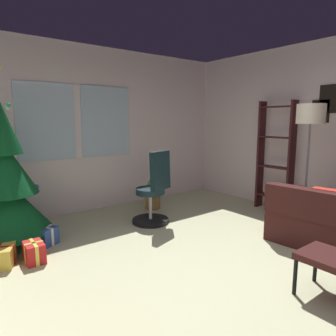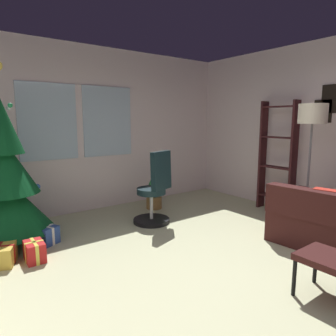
{
  "view_description": "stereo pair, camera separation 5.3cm",
  "coord_description": "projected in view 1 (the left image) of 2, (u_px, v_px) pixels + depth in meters",
  "views": [
    {
      "loc": [
        -2.32,
        -1.84,
        1.59
      ],
      "look_at": [
        -0.14,
        0.98,
        1.01
      ],
      "focal_mm": 32.62,
      "sensor_mm": 36.0,
      "label": 1
    },
    {
      "loc": [
        -2.27,
        -1.87,
        1.59
      ],
      "look_at": [
        -0.14,
        0.98,
        1.01
      ],
      "focal_mm": 32.62,
      "sensor_mm": 36.0,
      "label": 2
    }
  ],
  "objects": [
    {
      "name": "ground_plane",
      "position": [
        238.0,
        282.0,
        3.1
      ],
      "size": [
        5.09,
        6.24,
        0.1
      ],
      "primitive_type": "cube",
      "color": "beige"
    },
    {
      "name": "wall_back_with_windows",
      "position": [
        97.0,
        129.0,
        5.33
      ],
      "size": [
        5.09,
        0.12,
        2.8
      ],
      "color": "silver",
      "rests_on": "ground_plane"
    },
    {
      "name": "footstool",
      "position": [
        329.0,
        261.0,
        2.69
      ],
      "size": [
        0.43,
        0.47,
        0.4
      ],
      "color": "#381716",
      "rests_on": "ground_plane"
    },
    {
      "name": "holiday_tree",
      "position": [
        6.0,
        186.0,
        3.79
      ],
      "size": [
        1.07,
        1.07,
        2.27
      ],
      "color": "#4C331E",
      "rests_on": "ground_plane"
    },
    {
      "name": "gift_box_red",
      "position": [
        34.0,
        252.0,
        3.41
      ],
      "size": [
        0.2,
        0.29,
        0.23
      ],
      "color": "red",
      "rests_on": "ground_plane"
    },
    {
      "name": "gift_box_green",
      "position": [
        23.0,
        222.0,
        4.45
      ],
      "size": [
        0.4,
        0.4,
        0.21
      ],
      "color": "#1E722D",
      "rests_on": "ground_plane"
    },
    {
      "name": "gift_box_blue",
      "position": [
        45.0,
        236.0,
        3.89
      ],
      "size": [
        0.32,
        0.32,
        0.23
      ],
      "color": "#2D4C99",
      "rests_on": "ground_plane"
    },
    {
      "name": "office_chair",
      "position": [
        154.0,
        195.0,
        4.62
      ],
      "size": [
        0.56,
        0.57,
        1.12
      ],
      "color": "black",
      "rests_on": "ground_plane"
    },
    {
      "name": "bookshelf",
      "position": [
        276.0,
        162.0,
        5.25
      ],
      "size": [
        0.18,
        0.64,
        1.89
      ],
      "color": "#371618",
      "rests_on": "ground_plane"
    },
    {
      "name": "floor_lamp",
      "position": [
        310.0,
        121.0,
        4.35
      ],
      "size": [
        0.39,
        0.39,
        1.8
      ],
      "color": "slate",
      "rests_on": "ground_plane"
    },
    {
      "name": "potted_plant",
      "position": [
        154.0,
        193.0,
        5.45
      ],
      "size": [
        0.42,
        0.37,
        0.65
      ],
      "color": "olive",
      "rests_on": "ground_plane"
    }
  ]
}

